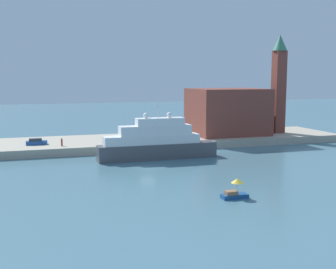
# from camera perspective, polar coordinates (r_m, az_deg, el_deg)

# --- Properties ---
(ground) EXTENTS (400.00, 400.00, 0.00)m
(ground) POSITION_cam_1_polar(r_m,az_deg,el_deg) (76.57, -2.71, -4.51)
(ground) COLOR slate
(quay_dock) EXTENTS (110.00, 19.67, 1.73)m
(quay_dock) POSITION_cam_1_polar(r_m,az_deg,el_deg) (101.18, -6.56, -1.09)
(quay_dock) COLOR #ADA38E
(quay_dock) RESTS_ON ground
(large_yacht) EXTENTS (23.74, 3.59, 10.70)m
(large_yacht) POSITION_cam_1_polar(r_m,az_deg,el_deg) (84.88, -1.56, -1.09)
(large_yacht) COLOR #4C4C51
(large_yacht) RESTS_ON ground
(small_motorboat) EXTENTS (3.60, 1.69, 2.66)m
(small_motorboat) POSITION_cam_1_polar(r_m,az_deg,el_deg) (58.53, 8.81, -7.36)
(small_motorboat) COLOR navy
(small_motorboat) RESTS_ON ground
(harbor_building) EXTENTS (17.91, 14.89, 11.45)m
(harbor_building) POSITION_cam_1_polar(r_m,az_deg,el_deg) (110.08, 7.84, 3.04)
(harbor_building) COLOR brown
(harbor_building) RESTS_ON quay_dock
(bell_tower) EXTENTS (3.67, 3.67, 24.97)m
(bell_tower) POSITION_cam_1_polar(r_m,az_deg,el_deg) (114.78, 14.43, 6.96)
(bell_tower) COLOR brown
(bell_tower) RESTS_ON quay_dock
(parked_car) EXTENTS (4.38, 1.73, 1.34)m
(parked_car) POSITION_cam_1_polar(r_m,az_deg,el_deg) (96.26, -17.01, -0.95)
(parked_car) COLOR #1E4C99
(parked_car) RESTS_ON quay_dock
(person_figure) EXTENTS (0.36, 0.36, 1.72)m
(person_figure) POSITION_cam_1_polar(r_m,az_deg,el_deg) (92.80, -13.85, -1.01)
(person_figure) COLOR maroon
(person_figure) RESTS_ON quay_dock
(mooring_bollard) EXTENTS (0.39, 0.39, 0.78)m
(mooring_bollard) POSITION_cam_1_polar(r_m,az_deg,el_deg) (92.72, -5.68, -1.08)
(mooring_bollard) COLOR black
(mooring_bollard) RESTS_ON quay_dock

